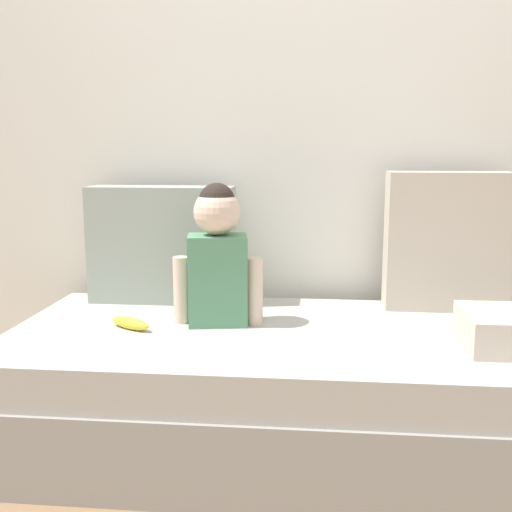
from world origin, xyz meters
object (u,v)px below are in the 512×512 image
couch (296,388)px  throw_pillow_left (162,244)px  toddler (217,255)px  banana (130,323)px  throw_pillow_right (446,241)px

couch → throw_pillow_left: size_ratio=3.50×
toddler → couch: bearing=-11.5°
throw_pillow_left → banana: (-0.01, -0.39, -0.21)m
throw_pillow_left → toddler: (0.27, -0.29, 0.01)m
throw_pillow_left → banana: bearing=-92.2°
throw_pillow_right → toddler: bearing=-160.3°
throw_pillow_right → banana: (-1.10, -0.39, -0.24)m
banana → toddler: bearing=18.8°
toddler → banana: bearing=-161.2°
toddler → banana: size_ratio=2.86×
throw_pillow_right → toddler: size_ratio=1.06×
toddler → banana: (-0.28, -0.10, -0.22)m
couch → banana: (-0.56, -0.04, 0.22)m
throw_pillow_left → throw_pillow_right: throw_pillow_right is taller
couch → throw_pillow_left: bearing=147.3°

